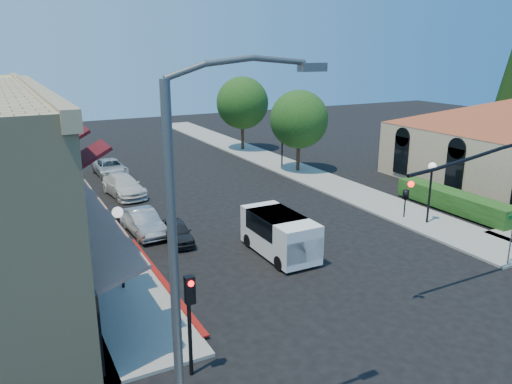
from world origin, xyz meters
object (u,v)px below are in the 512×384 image
cobra_streetlight (190,265)px  lamppost_left_far (68,160)px  street_tree_b (242,103)px  street_tree_a (299,119)px  secondary_signal (190,307)px  parked_car_b (143,222)px  conifer_far (510,86)px  lamppost_left_near (119,227)px  lamppost_right_far (282,134)px  parked_car_c (124,186)px  signal_mast_arm (510,188)px  lamppost_right_near (431,177)px  white_van (280,232)px  parked_car_d (110,168)px  street_name_sign (512,231)px  parked_car_a (177,232)px

cobra_streetlight → lamppost_left_far: bearing=88.5°
street_tree_b → street_tree_a: bearing=-90.0°
secondary_signal → parked_car_b: size_ratio=0.84×
street_tree_a → lamppost_left_far: size_ratio=1.82×
conifer_far → lamppost_left_near: (-36.50, -10.00, -3.62)m
secondary_signal → lamppost_right_far: (16.50, 22.59, 0.42)m
conifer_far → lamppost_left_far: size_ratio=3.08×
conifer_far → parked_car_b: conifer_far is taller
lamppost_right_far → parked_car_c: 14.06m
signal_mast_arm → lamppost_right_near: signal_mast_arm is taller
signal_mast_arm → lamppost_right_near: bearing=67.9°
secondary_signal → lamppost_right_near: size_ratio=0.93×
street_tree_b → signal_mast_arm: bearing=-95.5°
white_van → parked_car_c: bearing=107.3°
conifer_far → lamppost_left_far: 36.90m
street_tree_a → cobra_streetlight: (-17.95, -24.00, 1.07)m
lamppost_right_far → lamppost_left_far: bearing=-173.3°
conifer_far → lamppost_right_near: conifer_far is taller
lamppost_left_near → parked_car_d: lamppost_left_near is taller
parked_car_b → parked_car_d: (1.21, 13.70, -0.02)m
conifer_far → signal_mast_arm: conifer_far is taller
conifer_far → street_name_sign: bearing=-142.4°
street_tree_a → street_name_sign: size_ratio=2.59×
lamppost_right_far → parked_car_b: bearing=-145.3°
lamppost_left_near → lamppost_right_far: same height
secondary_signal → lamppost_left_far: bearing=91.4°
lamppost_left_far → parked_car_a: 10.89m
conifer_far → lamppost_left_far: conifer_far is taller
signal_mast_arm → parked_car_d: size_ratio=1.77×
street_tree_a → parked_car_b: (-14.81, -8.03, -3.54)m
parked_car_b → conifer_far: bearing=3.2°
lamppost_left_near → lamppost_left_far: (0.00, 14.00, 0.00)m
street_tree_a → street_name_sign: 20.00m
street_tree_a → parked_car_a: (-13.60, -10.00, -3.65)m
parked_car_a → street_name_sign: bearing=-32.0°
street_name_sign → parked_car_d: bearing=115.8°
signal_mast_arm → secondary_signal: (-13.86, -0.09, -1.77)m
street_tree_a → parked_car_c: bearing=-178.5°
lamppost_left_near → lamppost_right_far: size_ratio=1.00×
street_tree_a → parked_car_d: street_tree_a is taller
signal_mast_arm → white_van: 9.99m
parked_car_b → signal_mast_arm: bearing=-50.0°
street_tree_b → lamppost_right_far: bearing=-92.1°
street_tree_b → parked_car_c: size_ratio=1.49×
lamppost_right_near → lamppost_right_far: size_ratio=1.00×
white_van → lamppost_left_far: bearing=118.4°
parked_car_d → parked_car_a: bearing=-91.3°
street_name_sign → lamppost_left_near: (-16.00, 5.80, 1.04)m
lamppost_left_near → parked_car_c: bearing=76.4°
signal_mast_arm → white_van: size_ratio=1.79×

